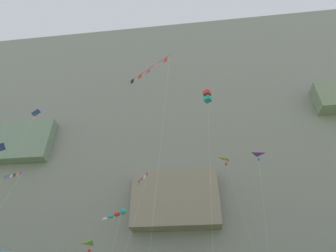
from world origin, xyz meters
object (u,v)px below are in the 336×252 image
(kite_delta_front_field, at_px, (93,252))
(kite_box_upper_left, at_px, (207,97))
(kite_delta_high_center, at_px, (229,165))
(kite_windsock_low_center, at_px, (117,214))
(kite_delta_mid_right, at_px, (258,166))
(kite_diamond_far_left, at_px, (30,124))
(kite_banner_far_right, at_px, (149,76))
(kite_banner_mid_center, at_px, (139,189))
(kite_banner_near_cliff, at_px, (4,192))

(kite_delta_front_field, xyz_separation_m, kite_box_upper_left, (14.95, -9.36, 15.30))
(kite_delta_high_center, bearing_deg, kite_windsock_low_center, -156.48)
(kite_delta_high_center, bearing_deg, kite_delta_front_field, 177.13)
(kite_delta_high_center, relative_size, kite_delta_mid_right, 1.13)
(kite_delta_mid_right, distance_m, kite_box_upper_left, 10.06)
(kite_diamond_far_left, bearing_deg, kite_box_upper_left, -17.76)
(kite_banner_far_right, distance_m, kite_delta_high_center, 15.93)
(kite_windsock_low_center, xyz_separation_m, kite_box_upper_left, (10.49, -2.80, 13.09))
(kite_delta_high_center, bearing_deg, kite_delta_mid_right, -60.96)
(kite_banner_mid_center, bearing_deg, kite_box_upper_left, -38.77)
(kite_banner_far_right, relative_size, kite_delta_mid_right, 1.53)
(kite_delta_high_center, bearing_deg, kite_diamond_far_left, 178.51)
(kite_diamond_far_left, xyz_separation_m, kite_banner_mid_center, (19.70, -1.81, -13.43))
(kite_banner_near_cliff, relative_size, kite_windsock_low_center, 1.25)
(kite_diamond_far_left, xyz_separation_m, kite_delta_mid_right, (34.20, -5.51, -12.98))
(kite_delta_high_center, bearing_deg, kite_banner_far_right, -132.13)
(kite_banner_mid_center, distance_m, kite_box_upper_left, 14.51)
(kite_diamond_far_left, xyz_separation_m, kite_windsock_low_center, (18.55, -6.50, -18.32))
(kite_banner_near_cliff, height_order, kite_banner_mid_center, kite_banner_mid_center)
(kite_banner_far_right, distance_m, kite_delta_mid_right, 16.78)
(kite_windsock_low_center, bearing_deg, kite_banner_near_cliff, -161.63)
(kite_delta_mid_right, xyz_separation_m, kite_windsock_low_center, (-15.65, -0.98, -5.34))
(kite_banner_near_cliff, bearing_deg, kite_diamond_far_left, 126.59)
(kite_delta_front_field, distance_m, kite_banner_mid_center, 9.24)
(kite_banner_mid_center, distance_m, kite_windsock_low_center, 6.87)
(kite_delta_mid_right, bearing_deg, kite_windsock_low_center, -176.40)
(kite_banner_far_right, distance_m, kite_box_upper_left, 7.62)
(kite_banner_far_right, height_order, kite_windsock_low_center, kite_banner_far_right)
(kite_diamond_far_left, bearing_deg, kite_banner_near_cliff, -53.41)
(kite_banner_far_right, xyz_separation_m, kite_delta_high_center, (9.55, 10.56, -7.14))
(kite_banner_near_cliff, bearing_deg, kite_delta_mid_right, 9.87)
(kite_delta_high_center, distance_m, kite_delta_mid_right, 6.07)
(kite_delta_mid_right, distance_m, kite_windsock_low_center, 16.57)
(kite_delta_front_field, distance_m, kite_delta_mid_right, 22.20)
(kite_delta_high_center, bearing_deg, kite_box_upper_left, -106.82)
(kite_delta_front_field, xyz_separation_m, kite_delta_mid_right, (20.12, -5.57, 7.54))
(kite_box_upper_left, bearing_deg, kite_delta_high_center, 73.18)
(kite_delta_mid_right, relative_size, kite_box_upper_left, 0.72)
(kite_diamond_far_left, height_order, kite_box_upper_left, kite_diamond_far_left)
(kite_delta_mid_right, relative_size, kite_windsock_low_center, 1.42)
(kite_diamond_far_left, relative_size, kite_windsock_low_center, 2.52)
(kite_delta_mid_right, bearing_deg, kite_diamond_far_left, 170.84)
(kite_banner_mid_center, height_order, kite_box_upper_left, kite_box_upper_left)
(kite_delta_front_field, xyz_separation_m, kite_banner_mid_center, (5.63, -1.87, 7.09))
(kite_delta_mid_right, height_order, kite_windsock_low_center, kite_delta_mid_right)
(kite_banner_mid_center, relative_size, kite_delta_mid_right, 1.02)
(kite_windsock_low_center, height_order, kite_box_upper_left, kite_box_upper_left)
(kite_banner_far_right, distance_m, kite_banner_mid_center, 14.34)
(kite_banner_far_right, bearing_deg, kite_windsock_low_center, 125.64)
(kite_diamond_far_left, relative_size, kite_delta_high_center, 1.57)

